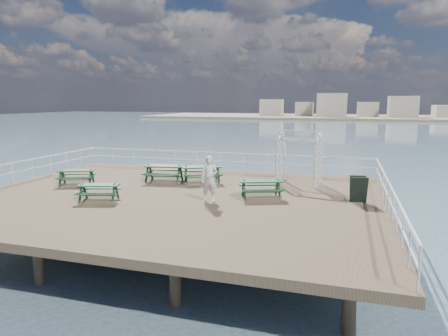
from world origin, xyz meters
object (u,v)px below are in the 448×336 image
at_px(picnic_table_c, 202,171).
at_px(picnic_table_e, 261,185).
at_px(picnic_table_a, 77,174).
at_px(trellis_arbor, 299,160).
at_px(picnic_table_d, 99,189).
at_px(person, 209,179).
at_px(picnic_table_b, 164,170).

relative_size(picnic_table_c, picnic_table_e, 1.13).
bearing_deg(picnic_table_c, picnic_table_a, 175.55).
bearing_deg(trellis_arbor, picnic_table_a, -148.46).
relative_size(picnic_table_d, person, 1.01).
relative_size(picnic_table_c, picnic_table_d, 1.26).
bearing_deg(picnic_table_e, picnic_table_a, 159.22).
relative_size(picnic_table_d, trellis_arbor, 0.72).
bearing_deg(picnic_table_a, picnic_table_c, -1.72).
bearing_deg(picnic_table_e, trellis_arbor, 50.25).
bearing_deg(picnic_table_c, trellis_arbor, -13.69).
height_order(picnic_table_d, person, person).
relative_size(picnic_table_b, person, 1.15).
bearing_deg(picnic_table_a, person, -33.28).
height_order(picnic_table_b, picnic_table_d, picnic_table_b).
distance_m(picnic_table_a, picnic_table_e, 9.40).
height_order(picnic_table_a, trellis_arbor, trellis_arbor).
distance_m(picnic_table_a, picnic_table_b, 4.35).
bearing_deg(picnic_table_b, picnic_table_a, -161.93).
distance_m(picnic_table_d, picnic_table_e, 6.85).
distance_m(picnic_table_d, person, 4.65).
relative_size(picnic_table_a, picnic_table_e, 0.98).
bearing_deg(trellis_arbor, picnic_table_b, -154.20).
height_order(picnic_table_e, trellis_arbor, trellis_arbor).
distance_m(picnic_table_c, picnic_table_e, 4.30).
bearing_deg(picnic_table_d, picnic_table_a, 123.51).
bearing_deg(picnic_table_c, picnic_table_d, -146.06).
xyz_separation_m(picnic_table_c, picnic_table_d, (-2.80, -4.88, -0.10)).
bearing_deg(person, picnic_table_d, -170.67).
bearing_deg(picnic_table_b, person, -50.84).
xyz_separation_m(picnic_table_b, trellis_arbor, (6.73, 1.43, 0.58)).
bearing_deg(picnic_table_e, picnic_table_b, 139.51).
height_order(picnic_table_b, person, person).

